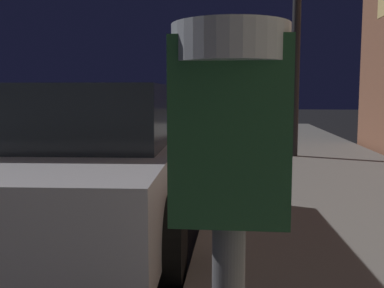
{
  "coord_description": "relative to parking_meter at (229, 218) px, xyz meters",
  "views": [
    {
      "loc": [
        4.32,
        -0.56,
        1.35
      ],
      "look_at": [
        4.01,
        2.51,
        1.0
      ],
      "focal_mm": 41.78,
      "sensor_mm": 36.0,
      "label": 1
    }
  ],
  "objects": [
    {
      "name": "parking_meter",
      "position": [
        0.0,
        0.0,
        0.0
      ],
      "size": [
        0.19,
        0.19,
        1.31
      ],
      "color": "#59595B",
      "rests_on": "sidewalk"
    },
    {
      "name": "car_blue",
      "position": [
        -1.46,
        10.02,
        -0.43
      ],
      "size": [
        2.17,
        4.47,
        1.43
      ],
      "color": "navy",
      "rests_on": "ground"
    },
    {
      "name": "car_silver",
      "position": [
        -1.46,
        3.55,
        -0.43
      ],
      "size": [
        2.28,
        4.62,
        1.43
      ],
      "color": "#B7B7BF",
      "rests_on": "ground"
    }
  ]
}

